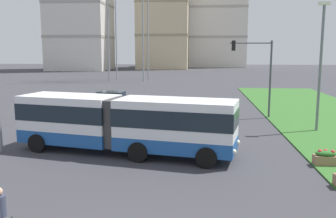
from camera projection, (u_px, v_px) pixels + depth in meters
articulated_bus at (124, 123)px, 19.60m from camera, size 12.06×4.96×3.00m
car_navy_sedan at (112, 100)px, 34.84m from camera, size 4.55×2.36×1.58m
pedestrian_crossing at (0, 213)px, 10.31m from camera, size 0.36×0.54×1.74m
flower_planter_3 at (326, 157)px, 17.60m from camera, size 1.10×0.56×0.74m
traffic_light_far_right at (258, 66)px, 29.54m from camera, size 3.35×0.28×6.18m
streetlight_median at (321, 62)px, 24.39m from camera, size 0.70×0.28×8.50m
apartment_tower_westcentre at (164, 5)px, 106.64m from camera, size 14.42×16.53×36.00m
apartment_tower_centre at (217, 10)px, 118.13m from camera, size 17.64×16.74×35.65m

